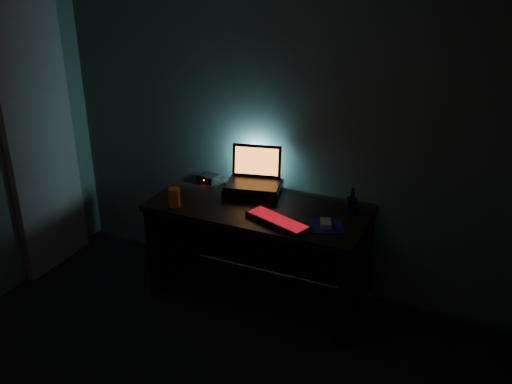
# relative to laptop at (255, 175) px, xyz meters

# --- Properties ---
(room) EXTENTS (3.50, 4.00, 2.50)m
(room) POSITION_rel_laptop_xyz_m (0.14, -1.85, 0.38)
(room) COLOR black
(room) RESTS_ON ground
(desk) EXTENTS (1.50, 0.70, 0.75)m
(desk) POSITION_rel_laptop_xyz_m (0.14, -0.18, -0.38)
(desk) COLOR black
(desk) RESTS_ON ground
(curtain) EXTENTS (0.06, 0.65, 2.30)m
(curtain) POSITION_rel_laptop_xyz_m (-1.57, -0.43, 0.28)
(curtain) COLOR #B3A08F
(curtain) RESTS_ON ground
(riser) EXTENTS (0.46, 0.38, 0.06)m
(riser) POSITION_rel_laptop_xyz_m (0.01, -0.05, -0.09)
(riser) COLOR black
(riser) RESTS_ON desk
(laptop) EXTENTS (0.43, 0.36, 0.26)m
(laptop) POSITION_rel_laptop_xyz_m (0.00, 0.00, 0.00)
(laptop) COLOR black
(laptop) RESTS_ON riser
(keyboard) EXTENTS (0.48, 0.30, 0.03)m
(keyboard) POSITION_rel_laptop_xyz_m (0.35, -0.42, -0.11)
(keyboard) COLOR black
(keyboard) RESTS_ON desk
(mousepad) EXTENTS (0.28, 0.27, 0.00)m
(mousepad) POSITION_rel_laptop_xyz_m (0.65, -0.34, -0.12)
(mousepad) COLOR #0B1153
(mousepad) RESTS_ON desk
(mouse) EXTENTS (0.10, 0.13, 0.03)m
(mouse) POSITION_rel_laptop_xyz_m (0.65, -0.34, -0.10)
(mouse) COLOR gray
(mouse) RESTS_ON mousepad
(pen_cup) EXTENTS (0.09, 0.09, 0.11)m
(pen_cup) POSITION_rel_laptop_xyz_m (0.75, -0.08, -0.07)
(pen_cup) COLOR black
(pen_cup) RESTS_ON desk
(juice_glass) EXTENTS (0.10, 0.10, 0.13)m
(juice_glass) POSITION_rel_laptop_xyz_m (-0.39, -0.48, -0.05)
(juice_glass) COLOR orange
(juice_glass) RESTS_ON desk
(router) EXTENTS (0.16, 0.14, 0.05)m
(router) POSITION_rel_laptop_xyz_m (-0.39, 0.02, -0.10)
(router) COLOR black
(router) RESTS_ON desk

